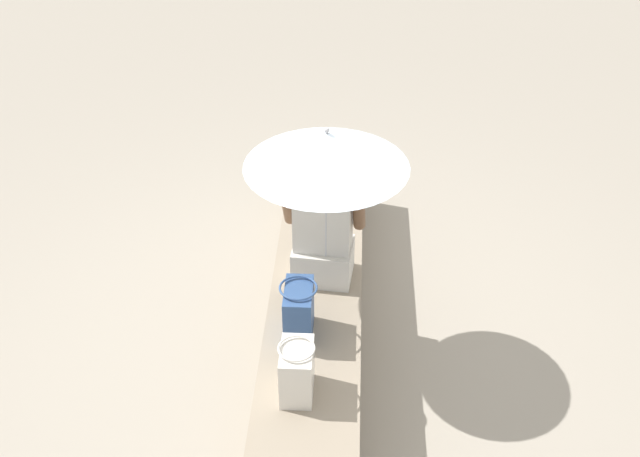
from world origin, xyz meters
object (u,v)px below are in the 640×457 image
object	(u,v)px
person_seated	(323,221)
tote_bag_canvas	(299,311)
parasol	(327,150)
shoulder_bag_spare	(315,159)
handbag_black	(297,371)

from	to	relation	value
person_seated	tote_bag_canvas	distance (m)	0.57
person_seated	parasol	xyz separation A→B (m)	(0.10, 0.02, 0.51)
person_seated	shoulder_bag_spare	size ratio (longest dim) A/B	2.84
parasol	tote_bag_canvas	bearing A→B (deg)	-17.04
person_seated	handbag_black	bearing A→B (deg)	-5.02
shoulder_bag_spare	tote_bag_canvas	bearing A→B (deg)	0.14
tote_bag_canvas	shoulder_bag_spare	world-z (taller)	tote_bag_canvas
tote_bag_canvas	shoulder_bag_spare	distance (m)	1.61
person_seated	handbag_black	world-z (taller)	person_seated
person_seated	tote_bag_canvas	size ratio (longest dim) A/B	2.80
parasol	shoulder_bag_spare	world-z (taller)	parasol
handbag_black	tote_bag_canvas	distance (m)	0.43
person_seated	shoulder_bag_spare	distance (m)	1.14
parasol	handbag_black	distance (m)	1.13
parasol	shoulder_bag_spare	size ratio (longest dim) A/B	3.25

